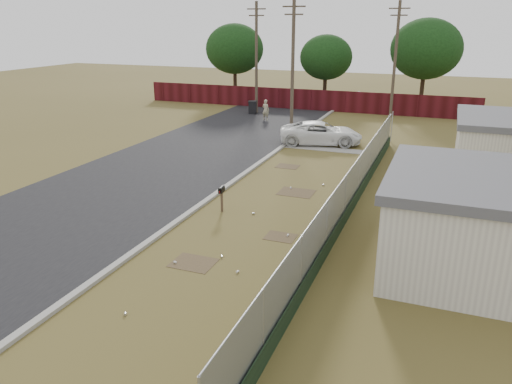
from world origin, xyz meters
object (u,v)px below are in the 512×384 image
at_px(fire_hydrant, 260,326).
at_px(trash_bin, 253,107).
at_px(mailbox, 222,192).
at_px(pedestrian, 266,110).
at_px(pickup_truck, 321,133).

xyz_separation_m(fire_hydrant, trash_bin, (-11.83, 29.52, 0.17)).
relative_size(fire_hydrant, trash_bin, 0.76).
bearing_deg(mailbox, fire_hydrant, -59.06).
height_order(fire_hydrant, trash_bin, trash_bin).
height_order(mailbox, trash_bin, mailbox).
distance_m(mailbox, trash_bin, 23.04).
relative_size(fire_hydrant, pedestrian, 0.50).
distance_m(pedestrian, trash_bin, 3.11).
distance_m(pickup_truck, trash_bin, 11.90).
distance_m(mailbox, pickup_truck, 13.19).
xyz_separation_m(pickup_truck, trash_bin, (-8.11, 8.71, -0.16)).
bearing_deg(trash_bin, pickup_truck, -47.02).
xyz_separation_m(fire_hydrant, mailbox, (-4.58, 7.64, 0.48)).
height_order(mailbox, pedestrian, pedestrian).
relative_size(mailbox, trash_bin, 1.02).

